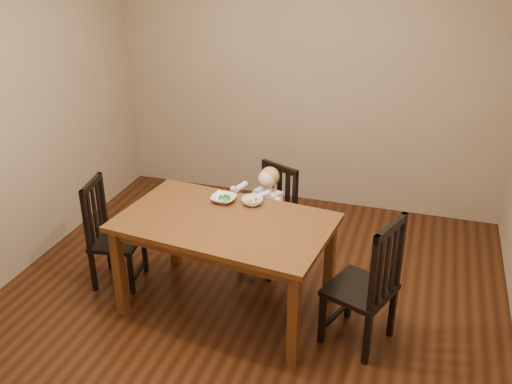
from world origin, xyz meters
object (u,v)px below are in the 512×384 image
(chair_left, at_px, (111,235))
(chair_right, at_px, (367,286))
(toddler, at_px, (267,209))
(bowl_veg, at_px, (252,201))
(chair_child, at_px, (270,220))
(dining_table, at_px, (225,231))
(bowl_peas, at_px, (224,199))

(chair_left, relative_size, chair_right, 0.90)
(toddler, xyz_separation_m, bowl_veg, (-0.01, -0.36, 0.24))
(chair_child, relative_size, chair_left, 1.00)
(chair_left, xyz_separation_m, chair_right, (2.09, -0.16, 0.05))
(dining_table, xyz_separation_m, chair_left, (-1.02, 0.07, -0.25))
(chair_left, xyz_separation_m, bowl_peas, (0.91, 0.22, 0.36))
(chair_child, relative_size, toddler, 1.86)
(bowl_peas, bearing_deg, bowl_veg, 5.47)
(bowl_veg, bearing_deg, chair_child, 85.21)
(chair_child, height_order, toddler, chair_child)
(dining_table, distance_m, chair_right, 1.10)
(chair_child, distance_m, bowl_veg, 0.54)
(toddler, bearing_deg, dining_table, 103.52)
(chair_child, relative_size, bowl_peas, 4.78)
(dining_table, height_order, chair_right, chair_right)
(chair_right, distance_m, toddler, 1.21)
(chair_right, xyz_separation_m, bowl_veg, (-0.96, 0.40, 0.32))
(chair_right, height_order, toddler, chair_right)
(dining_table, height_order, bowl_veg, bowl_veg)
(bowl_peas, relative_size, bowl_veg, 1.14)
(chair_child, bearing_deg, bowl_veg, 109.58)
(dining_table, bearing_deg, bowl_peas, 111.79)
(chair_child, bearing_deg, chair_left, 53.13)
(bowl_veg, bearing_deg, bowl_peas, -174.53)
(toddler, bearing_deg, chair_child, -90.00)
(chair_left, bearing_deg, bowl_peas, 94.73)
(bowl_veg, bearing_deg, toddler, 87.70)
(chair_left, height_order, bowl_veg, chair_left)
(dining_table, distance_m, chair_child, 0.76)
(dining_table, height_order, chair_child, chair_child)
(dining_table, relative_size, chair_left, 1.81)
(chair_right, bearing_deg, toddler, 72.31)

